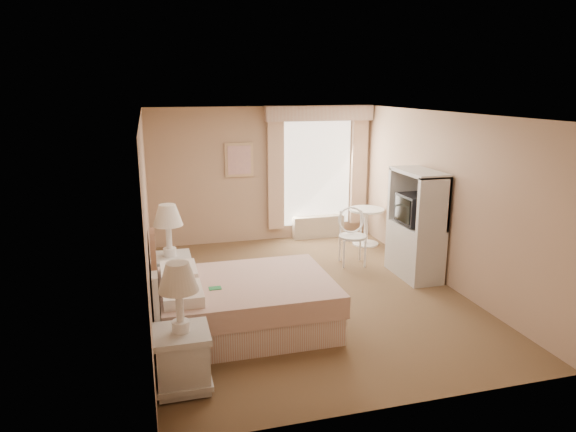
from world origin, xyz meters
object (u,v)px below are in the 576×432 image
object	(u,v)px
bed	(237,302)
round_table	(366,221)
cafe_chair	(352,231)
nightstand_near	(182,344)
nightstand_far	(171,265)
armoire	(416,233)

from	to	relation	value
bed	round_table	xyz separation A→B (m)	(2.87, 2.76, 0.11)
cafe_chair	nightstand_near	bearing A→B (deg)	-124.83
nightstand_far	round_table	size ratio (longest dim) A/B	1.94
cafe_chair	armoire	distance (m)	1.08
nightstand_far	cafe_chair	world-z (taller)	nightstand_far
nightstand_far	bed	bearing A→B (deg)	-56.82
nightstand_far	round_table	xyz separation A→B (m)	(3.59, 1.67, -0.04)
round_table	armoire	xyz separation A→B (m)	(0.06, -1.70, 0.23)
nightstand_far	round_table	world-z (taller)	nightstand_far
nightstand_near	nightstand_far	bearing A→B (deg)	90.00
nightstand_near	armoire	world-z (taller)	armoire
round_table	nightstand_far	bearing A→B (deg)	-155.11
bed	cafe_chair	size ratio (longest dim) A/B	2.24
nightstand_far	cafe_chair	xyz separation A→B (m)	(2.94, 0.77, 0.04)
nightstand_far	cafe_chair	bearing A→B (deg)	14.71
nightstand_near	nightstand_far	xyz separation A→B (m)	(-0.00, 2.22, 0.02)
nightstand_near	round_table	size ratio (longest dim) A/B	1.86
bed	nightstand_far	xyz separation A→B (m)	(-0.72, 1.10, 0.16)
bed	round_table	world-z (taller)	bed
bed	armoire	distance (m)	3.14
cafe_chair	armoire	xyz separation A→B (m)	(0.71, -0.81, 0.14)
bed	armoire	bearing A→B (deg)	19.90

